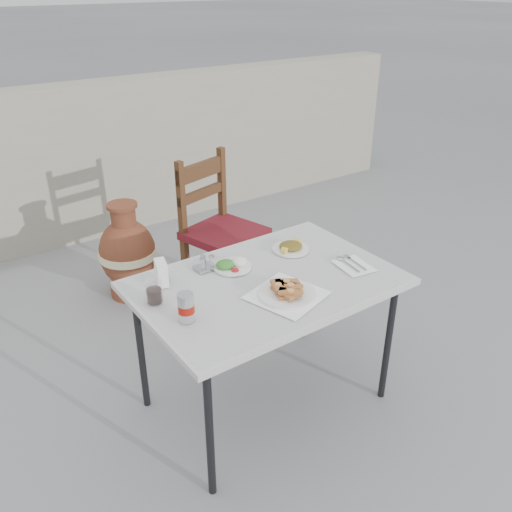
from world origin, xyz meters
TOP-DOWN VIEW (x-y plane):
  - ground at (0.00, 0.00)m, footprint 80.00×80.00m
  - cafe_table at (-0.07, 0.07)m, footprint 1.16×0.79m
  - pide_plate at (-0.07, -0.08)m, footprint 0.35×0.35m
  - salad_rice_plate at (-0.13, 0.25)m, footprint 0.18×0.18m
  - salad_chopped_plate at (0.20, 0.24)m, footprint 0.18×0.18m
  - soda_can at (-0.51, -0.01)m, footprint 0.07×0.07m
  - cola_glass at (-0.55, 0.19)m, footprint 0.07×0.07m
  - napkin_holder at (-0.46, 0.31)m, footprint 0.07×0.10m
  - condiment_caddy at (-0.24, 0.31)m, footprint 0.10×0.08m
  - cutlery_napkin at (0.34, -0.04)m, footprint 0.16×0.20m
  - chair at (0.27, 1.04)m, footprint 0.52×0.52m
  - terracotta_urn at (-0.20, 1.42)m, footprint 0.37×0.37m
  - back_wall at (0.00, 2.50)m, footprint 6.00×0.25m

SIDE VIEW (x-z plane):
  - ground at x=0.00m, z-range 0.00..0.00m
  - terracotta_urn at x=-0.20m, z-range -0.02..0.62m
  - chair at x=0.27m, z-range 0.02..0.97m
  - back_wall at x=0.00m, z-range 0.00..1.20m
  - cafe_table at x=-0.07m, z-range 0.30..1.00m
  - cutlery_napkin at x=0.34m, z-range 0.70..0.71m
  - salad_chopped_plate at x=0.20m, z-range 0.70..0.73m
  - salad_rice_plate at x=-0.13m, z-range 0.69..0.74m
  - condiment_caddy at x=-0.24m, z-range 0.69..0.76m
  - pide_plate at x=-0.07m, z-range 0.70..0.75m
  - cola_glass at x=-0.55m, z-range 0.69..0.79m
  - napkin_holder at x=-0.46m, z-range 0.70..0.81m
  - soda_can at x=-0.51m, z-range 0.70..0.82m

